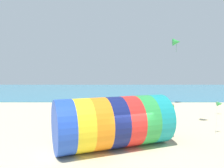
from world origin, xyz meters
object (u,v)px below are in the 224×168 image
beach_flag (218,105)px  bystander_near_water (171,111)px  kite_green_delta (175,42)px  bystander_mid_beach (79,107)px  kite_handler (170,126)px  giant_inflatable_tube (112,122)px

beach_flag → bystander_near_water: bearing=110.0°
kite_green_delta → bystander_mid_beach: kite_green_delta is taller
kite_handler → giant_inflatable_tube: bearing=-154.9°
kite_handler → kite_green_delta: (4.67, 14.95, 8.32)m
kite_handler → bystander_mid_beach: (-8.33, 8.75, -0.05)m
kite_handler → bystander_mid_beach: bearing=133.6°
bystander_near_water → bystander_mid_beach: size_ratio=1.00×
kite_green_delta → beach_flag: (-0.60, -14.17, -6.82)m
kite_handler → kite_green_delta: 17.74m
bystander_near_water → bystander_mid_beach: bearing=168.2°
giant_inflatable_tube → bystander_near_water: 10.84m
giant_inflatable_tube → kite_green_delta: kite_green_delta is taller
kite_green_delta → bystander_near_water: 12.13m
bystander_near_water → bystander_mid_beach: 10.50m
bystander_mid_beach → bystander_near_water: bearing=-11.8°
giant_inflatable_tube → beach_flag: 9.03m
kite_handler → bystander_near_water: size_ratio=1.05×
beach_flag → kite_handler: bearing=-169.2°
kite_green_delta → bystander_mid_beach: 16.66m
giant_inflatable_tube → bystander_mid_beach: (-3.87, 10.84, -0.87)m
bystander_mid_beach → beach_flag: beach_flag is taller
kite_handler → kite_green_delta: kite_green_delta is taller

